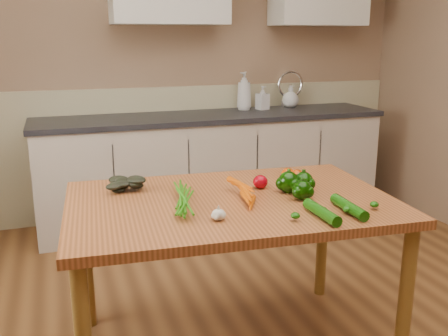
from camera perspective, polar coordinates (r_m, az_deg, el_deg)
name	(u,v)px	position (r m, az deg, el deg)	size (l,w,h in m)	color
room	(311,102)	(2.10, 9.92, 7.43)	(4.04, 5.04, 2.64)	brown
counter_run	(214,166)	(4.17, -1.18, 0.18)	(2.84, 0.64, 1.14)	#B6A898
table	(231,217)	(2.32, 0.82, -5.62)	(1.54, 1.05, 0.79)	#A2592F
soap_bottle_a	(244,91)	(4.29, 2.32, 8.79)	(0.12, 0.12, 0.32)	silver
soap_bottle_b	(263,98)	(4.33, 4.42, 8.01)	(0.09, 0.09, 0.20)	silver
soap_bottle_c	(291,97)	(4.50, 7.61, 8.09)	(0.15, 0.15, 0.19)	silver
carrot_bunch	(225,194)	(2.24, 0.08, -2.94)	(0.27, 0.21, 0.07)	#D75705
leafy_greens	(121,180)	(2.45, -11.73, -1.30)	(0.21, 0.19, 0.11)	black
garlic_bulb	(219,215)	(2.02, -0.63, -5.35)	(0.06, 0.06, 0.05)	beige
pepper_a	(289,182)	(2.39, 7.39, -1.60)	(0.10, 0.10, 0.10)	black
pepper_b	(303,182)	(2.41, 9.06, -1.58)	(0.10, 0.10, 0.10)	black
pepper_c	(302,190)	(2.30, 8.94, -2.51)	(0.09, 0.09, 0.09)	black
tomato_a	(260,182)	(2.44, 4.18, -1.58)	(0.07, 0.07, 0.07)	#98020F
tomato_b	(288,174)	(2.60, 7.31, -0.67)	(0.07, 0.07, 0.06)	#C03904
tomato_c	(297,175)	(2.59, 8.34, -0.82)	(0.06, 0.06, 0.06)	#C03904
zucchini_a	(349,207)	(2.17, 14.09, -4.35)	(0.05, 0.05, 0.24)	#0F4307
zucchini_b	(322,212)	(2.09, 11.10, -4.99)	(0.05, 0.05, 0.24)	#0F4307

